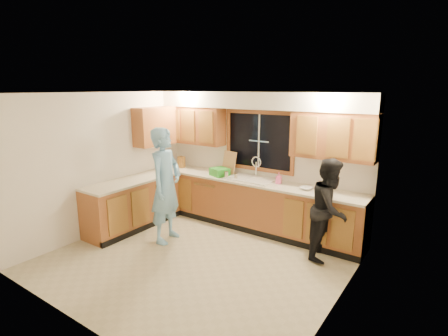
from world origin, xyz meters
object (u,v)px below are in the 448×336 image
at_px(sink, 251,182).
at_px(dishwasher, 213,198).
at_px(dish_crate, 220,172).
at_px(knife_block, 181,162).
at_px(soap_bottle, 279,178).
at_px(stove, 108,213).
at_px(bowl, 306,188).
at_px(woman, 330,209).
at_px(man, 166,185).

xyz_separation_m(sink, dishwasher, (-0.85, -0.01, -0.45)).
bearing_deg(dish_crate, knife_block, 173.88).
xyz_separation_m(dishwasher, soap_bottle, (1.40, 0.05, 0.61)).
height_order(knife_block, soap_bottle, knife_block).
bearing_deg(stove, dish_crate, 56.35).
bearing_deg(bowl, woman, -31.36).
bearing_deg(man, soap_bottle, -58.03).
distance_m(knife_block, soap_bottle, 2.27).
bearing_deg(woman, sink, 77.52).
relative_size(stove, soap_bottle, 4.51).
relative_size(dishwasher, man, 0.42).
height_order(dishwasher, soap_bottle, soap_bottle).
xyz_separation_m(soap_bottle, bowl, (0.54, -0.09, -0.07)).
bearing_deg(bowl, dish_crate, -178.82).
height_order(sink, soap_bottle, sink).
height_order(dishwasher, bowl, bowl).
relative_size(sink, woman, 0.55).
bearing_deg(soap_bottle, man, -136.35).
xyz_separation_m(stove, soap_bottle, (2.35, 1.86, 0.57)).
bearing_deg(sink, dishwasher, -179.01).
xyz_separation_m(man, bowl, (1.96, 1.27, -0.03)).
distance_m(dishwasher, dish_crate, 0.62).
bearing_deg(woman, stove, 113.51).
height_order(stove, woman, woman).
bearing_deg(stove, knife_block, 87.58).
xyz_separation_m(dish_crate, bowl, (1.73, 0.04, -0.05)).
height_order(sink, man, man).
distance_m(sink, dishwasher, 0.96).
distance_m(man, bowl, 2.34).
distance_m(knife_block, dish_crate, 1.09).
xyz_separation_m(knife_block, bowl, (2.81, -0.08, -0.09)).
distance_m(man, knife_block, 1.60).
relative_size(man, woman, 1.25).
bearing_deg(man, sink, -45.16).
distance_m(stove, bowl, 3.43).
distance_m(man, woman, 2.66).
xyz_separation_m(woman, soap_bottle, (-1.06, 0.40, 0.24)).
distance_m(man, soap_bottle, 1.96).
xyz_separation_m(dishwasher, bowl, (1.94, -0.04, 0.53)).
bearing_deg(man, dishwasher, -12.68).
relative_size(man, knife_block, 8.30).
bearing_deg(woman, knife_block, 83.55).
xyz_separation_m(sink, bowl, (1.09, -0.05, 0.08)).
height_order(man, woman, man).
relative_size(woman, dish_crate, 5.00).
bearing_deg(bowl, sink, 177.34).
bearing_deg(soap_bottle, stove, -141.61).
bearing_deg(dishwasher, sink, 0.99).
bearing_deg(dishwasher, stove, -117.69).
height_order(dishwasher, knife_block, knife_block).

